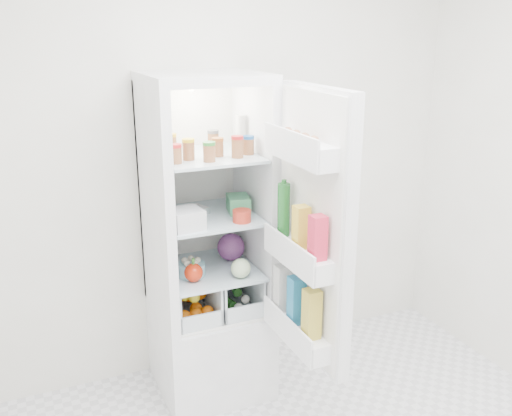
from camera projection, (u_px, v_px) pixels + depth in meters
name	position (u px, v px, depth m)	size (l,w,h in m)	color
room_walls	(374.00, 158.00, 1.93)	(3.02, 3.02, 2.61)	silver
refrigerator	(206.00, 278.00, 3.22)	(0.60, 0.60, 1.80)	silver
shelf_low	(209.00, 270.00, 3.14)	(0.49, 0.53, 0.01)	silver
shelf_mid	(208.00, 216.00, 3.05)	(0.49, 0.53, 0.01)	silver
shelf_top	(206.00, 156.00, 2.95)	(0.49, 0.53, 0.01)	silver
crisper_left	(189.00, 295.00, 3.13)	(0.23, 0.46, 0.22)	silver
crisper_right	(230.00, 287.00, 3.23)	(0.23, 0.46, 0.22)	silver
condiment_jars	(208.00, 149.00, 2.88)	(0.46, 0.34, 0.08)	#B21919
squeeze_bottle	(241.00, 132.00, 3.05)	(0.05, 0.05, 0.18)	silver
tub_white	(186.00, 219.00, 2.83)	(0.15, 0.15, 0.10)	silver
tin_red	(242.00, 216.00, 2.93)	(0.10, 0.10, 0.06)	red
foil_tray	(192.00, 211.00, 3.04)	(0.15, 0.11, 0.04)	silver
tub_green	(238.00, 204.00, 3.09)	(0.11, 0.16, 0.09)	#42925E
red_cabbage	(231.00, 247.00, 3.24)	(0.15, 0.15, 0.15)	#5B1F53
bell_pepper	(194.00, 273.00, 2.96)	(0.10, 0.10, 0.10)	red
mushroom_bowl	(191.00, 269.00, 3.04)	(0.15, 0.15, 0.07)	#81B4C1
salad_bag	(241.00, 268.00, 3.01)	(0.10, 0.10, 0.10)	#B5CE9B
citrus_pile	(191.00, 301.00, 3.12)	(0.20, 0.31, 0.16)	orange
veg_pile	(231.00, 295.00, 3.24)	(0.16, 0.30, 0.10)	#1C4818
fridge_door	(310.00, 235.00, 2.65)	(0.17, 0.60, 1.30)	silver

